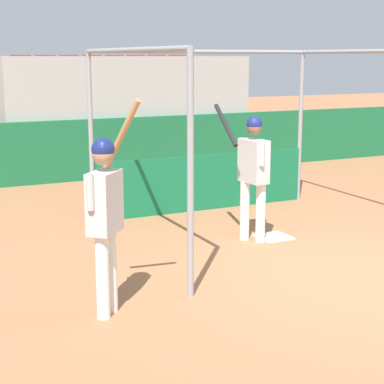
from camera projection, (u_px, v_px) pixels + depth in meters
ground_plane at (369, 279)px, 7.29m from camera, size 60.00×60.00×0.00m
outfield_wall at (139, 147)px, 13.54m from camera, size 24.00×0.12×1.25m
bleacher_section at (118, 112)px, 14.52m from camera, size 5.40×2.40×2.53m
batting_cage at (224, 147)px, 9.77m from camera, size 3.84×3.50×2.59m
home_plate at (273, 237)px, 8.98m from camera, size 0.44×0.44×0.02m
player_batter at (253, 167)px, 8.63m from camera, size 0.50×0.87×1.85m
player_waiting at (105, 210)px, 6.09m from camera, size 0.62×0.77×2.10m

